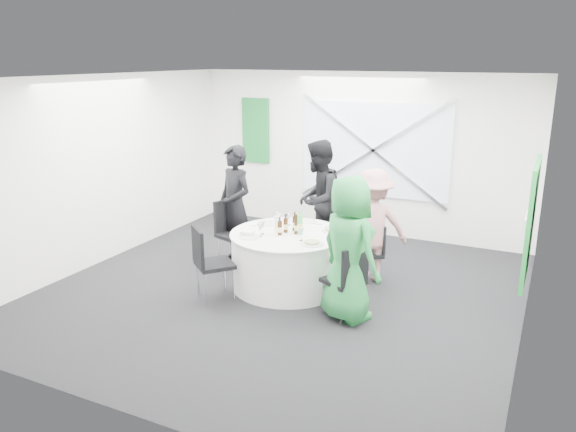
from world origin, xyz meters
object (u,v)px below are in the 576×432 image
at_px(chair_back, 324,227).
at_px(chair_back_left, 231,228).
at_px(banquet_table, 288,260).
at_px(chair_front_left, 208,258).
at_px(chair_back_right, 373,248).
at_px(chair_front_right, 348,276).
at_px(person_man_back, 318,200).
at_px(clear_water_bottle, 277,224).
at_px(green_water_bottle, 300,225).
at_px(person_man_back_left, 235,205).
at_px(person_woman_pink, 372,226).
at_px(person_woman_green, 349,249).

bearing_deg(chair_back, chair_back_left, -145.45).
height_order(banquet_table, chair_front_left, chair_front_left).
distance_m(chair_back_right, chair_front_right, 1.26).
distance_m(chair_back_right, person_man_back, 1.31).
distance_m(banquet_table, clear_water_bottle, 0.51).
distance_m(chair_back_left, green_water_bottle, 1.36).
height_order(chair_back, chair_back_left, chair_back_left).
bearing_deg(person_man_back, green_water_bottle, 7.41).
distance_m(banquet_table, chair_back, 1.08).
height_order(chair_back, green_water_bottle, green_water_bottle).
bearing_deg(chair_back, person_man_back_left, -149.35).
xyz_separation_m(person_woman_pink, green_water_bottle, (-0.80, -0.63, 0.09)).
xyz_separation_m(chair_back_left, person_woman_green, (2.18, -0.94, 0.29)).
height_order(person_man_back_left, person_woman_pink, person_man_back_left).
bearing_deg(chair_back, green_water_bottle, -81.19).
bearing_deg(chair_back_right, chair_back_left, -116.70).
bearing_deg(clear_water_bottle, person_woman_pink, 30.64).
xyz_separation_m(chair_back, person_woman_pink, (0.86, -0.40, 0.24)).
relative_size(chair_back_right, person_man_back, 0.45).
bearing_deg(person_woman_pink, chair_back_left, -26.77).
height_order(green_water_bottle, clear_water_bottle, green_water_bottle).
relative_size(chair_back_left, chair_front_left, 1.01).
bearing_deg(person_woman_green, clear_water_bottle, 3.27).
xyz_separation_m(banquet_table, clear_water_bottle, (-0.16, -0.00, 0.49)).
height_order(banquet_table, chair_back, chair_back).
bearing_deg(person_woman_green, person_man_back_left, 2.23).
bearing_deg(chair_back, person_woman_green, -54.23).
relative_size(person_man_back, person_woman_pink, 1.15).
distance_m(person_man_back_left, green_water_bottle, 1.35).
height_order(person_woman_pink, person_woman_green, person_woman_green).
bearing_deg(clear_water_bottle, chair_front_right, -24.86).
bearing_deg(banquet_table, clear_water_bottle, -179.06).
relative_size(banquet_table, chair_back, 1.64).
bearing_deg(clear_water_bottle, person_man_back_left, 152.90).
distance_m(banquet_table, person_man_back_left, 1.32).
bearing_deg(clear_water_bottle, green_water_bottle, 6.08).
distance_m(chair_back_right, person_woman_green, 1.32).
relative_size(person_man_back, person_woman_green, 1.05).
xyz_separation_m(chair_back_left, green_water_bottle, (1.28, -0.35, 0.30)).
xyz_separation_m(chair_back, chair_front_left, (-0.81, -1.92, 0.02)).
xyz_separation_m(person_man_back_left, clear_water_bottle, (0.95, -0.49, -0.03)).
bearing_deg(person_man_back_left, person_man_back, 61.61).
bearing_deg(green_water_bottle, chair_back_left, 164.94).
bearing_deg(person_woman_green, banquet_table, 0.00).
relative_size(chair_back, chair_front_left, 0.97).
height_order(chair_back, person_woman_green, person_woman_green).
height_order(chair_back, chair_front_left, chair_front_left).
distance_m(chair_front_left, person_man_back_left, 1.44).
xyz_separation_m(chair_front_right, person_woman_pink, (-0.11, 1.23, 0.26)).
bearing_deg(banquet_table, green_water_bottle, 10.99).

